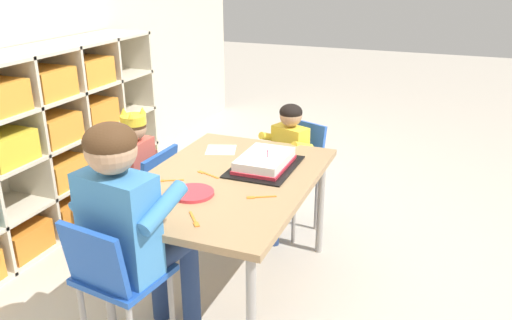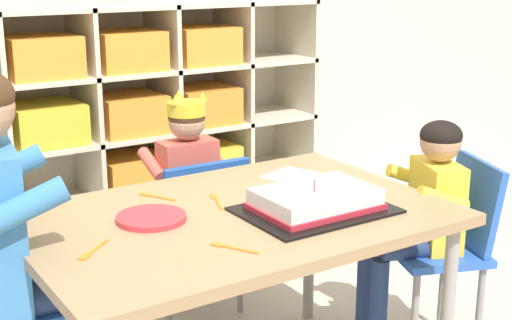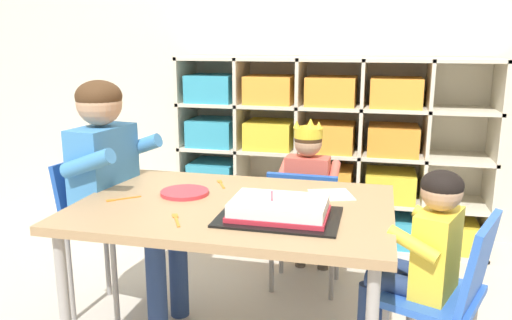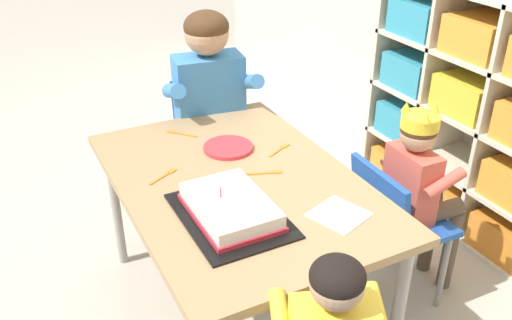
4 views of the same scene
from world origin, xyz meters
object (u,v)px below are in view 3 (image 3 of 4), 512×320
guest_at_table_side (421,253)px  fork_at_table_front_edge (243,195)px  classroom_chair_guest_side (449,292)px  classroom_chair_adult_side (98,219)px  fork_by_napkin (121,199)px  fork_near_child_seat (221,184)px  fork_near_cake_tray (176,219)px  activity_table (234,216)px  child_with_crown (309,182)px  birthday_cake_on_tray (279,210)px  classroom_chair_blue (305,216)px  adult_helper_seated (116,175)px  paper_plate_stack (185,193)px

guest_at_table_side → fork_at_table_front_edge: guest_at_table_side is taller
classroom_chair_guest_side → guest_at_table_side: size_ratio=0.83×
classroom_chair_adult_side → fork_by_napkin: bearing=-124.5°
fork_near_child_seat → classroom_chair_adult_side: bearing=-109.5°
fork_near_cake_tray → fork_at_table_front_edge: (0.15, 0.33, 0.00)m
activity_table → child_with_crown: bearing=74.4°
child_with_crown → birthday_cake_on_tray: size_ratio=2.04×
classroom_chair_guest_side → classroom_chair_blue: bearing=-118.1°
activity_table → classroom_chair_blue: same height
fork_near_cake_tray → fork_by_napkin: bearing=-147.9°
fork_by_napkin → fork_near_cake_tray: size_ratio=0.91×
classroom_chair_blue → classroom_chair_adult_side: (-0.87, -0.41, 0.06)m
activity_table → birthday_cake_on_tray: bearing=-30.9°
classroom_chair_blue → adult_helper_seated: (-0.76, -0.43, 0.27)m
fork_near_child_seat → paper_plate_stack: bearing=-55.4°
birthday_cake_on_tray → paper_plate_stack: size_ratio=2.17×
classroom_chair_blue → guest_at_table_side: 0.82m
paper_plate_stack → fork_at_table_front_edge: paper_plate_stack is taller
classroom_chair_guest_side → guest_at_table_side: bearing=-90.0°
classroom_chair_blue → fork_by_napkin: bearing=47.2°
classroom_chair_blue → fork_at_table_front_edge: size_ratio=4.68×
activity_table → classroom_chair_guest_side: (0.77, -0.10, -0.17)m
activity_table → child_with_crown: (0.19, 0.68, -0.04)m
birthday_cake_on_tray → adult_helper_seated: bearing=160.6°
classroom_chair_guest_side → fork_near_cake_tray: classroom_chair_guest_side is taller
paper_plate_stack → fork_near_cake_tray: bearing=-74.2°
fork_near_cake_tray → classroom_chair_guest_side: bearing=68.8°
classroom_chair_blue → fork_by_napkin: size_ratio=5.60×
activity_table → classroom_chair_guest_side: 0.80m
classroom_chair_adult_side → classroom_chair_blue: bearing=-56.5°
classroom_chair_adult_side → fork_at_table_front_edge: classroom_chair_adult_side is taller
guest_at_table_side → birthday_cake_on_tray: (-0.48, -0.05, 0.13)m
adult_helper_seated → child_with_crown: bearing=-47.0°
child_with_crown → fork_near_child_seat: (-0.32, -0.44, 0.09)m
fork_near_child_seat → guest_at_table_side: bearing=41.5°
classroom_chair_guest_side → paper_plate_stack: bearing=-78.4°
fork_by_napkin → fork_near_child_seat: size_ratio=0.94×
child_with_crown → classroom_chair_adult_side: child_with_crown is taller
activity_table → paper_plate_stack: bearing=163.5°
birthday_cake_on_tray → fork_by_napkin: 0.64m
child_with_crown → fork_at_table_front_edge: (-0.18, -0.57, 0.09)m
classroom_chair_guest_side → fork_near_cake_tray: bearing=-61.4°
classroom_chair_blue → birthday_cake_on_tray: birthday_cake_on_tray is taller
activity_table → birthday_cake_on_tray: 0.24m
child_with_crown → guest_at_table_side: child_with_crown is taller
paper_plate_stack → fork_near_cake_tray: paper_plate_stack is taller
activity_table → paper_plate_stack: (-0.22, 0.07, 0.06)m
paper_plate_stack → classroom_chair_blue: bearing=51.4°
adult_helper_seated → fork_by_napkin: 0.25m
activity_table → classroom_chair_guest_side: size_ratio=1.74×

